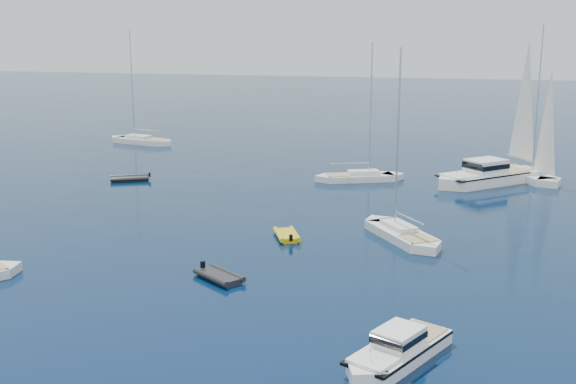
# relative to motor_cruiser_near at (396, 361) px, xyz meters

# --- Properties ---
(ground) EXTENTS (400.00, 400.00, 0.00)m
(ground) POSITION_rel_motor_cruiser_near_xyz_m (-14.05, -2.59, 0.00)
(ground) COLOR #071948
(ground) RESTS_ON ground
(motor_cruiser_near) EXTENTS (5.35, 7.86, 1.99)m
(motor_cruiser_near) POSITION_rel_motor_cruiser_near_xyz_m (0.00, 0.00, 0.00)
(motor_cruiser_near) COLOR white
(motor_cruiser_near) RESTS_ON ground
(motor_cruiser_distant) EXTENTS (11.36, 11.17, 3.20)m
(motor_cruiser_distant) POSITION_rel_motor_cruiser_near_xyz_m (4.42, 41.33, 0.00)
(motor_cruiser_distant) COLOR white
(motor_cruiser_distant) RESTS_ON ground
(sailboat_mid_r) EXTENTS (7.79, 9.52, 14.48)m
(sailboat_mid_r) POSITION_rel_motor_cruiser_near_xyz_m (-1.72, 20.21, 0.00)
(sailboat_mid_r) COLOR silver
(sailboat_mid_r) RESTS_ON ground
(sailboat_centre) EXTENTS (10.03, 6.15, 14.41)m
(sailboat_centre) POSITION_rel_motor_cruiser_near_xyz_m (-7.84, 39.98, 0.00)
(sailboat_centre) COLOR silver
(sailboat_centre) RESTS_ON ground
(sailboat_sails_r) EXTENTS (8.16, 10.98, 16.28)m
(sailboat_sails_r) POSITION_rel_motor_cruiser_near_xyz_m (8.71, 45.28, 0.00)
(sailboat_sails_r) COLOR white
(sailboat_sails_r) RESTS_ON ground
(sailboat_far_l) EXTENTS (10.94, 5.13, 15.56)m
(sailboat_far_l) POSITION_rel_motor_cruiser_near_xyz_m (-40.31, 56.67, 0.00)
(sailboat_far_l) COLOR silver
(sailboat_far_l) RESTS_ON ground
(tender_yellow) EXTENTS (3.13, 3.89, 0.95)m
(tender_yellow) POSITION_rel_motor_cruiser_near_xyz_m (-10.00, 18.24, 0.00)
(tender_yellow) COLOR gold
(tender_yellow) RESTS_ON ground
(tender_grey_near) EXTENTS (4.06, 3.66, 0.95)m
(tender_grey_near) POSITION_rel_motor_cruiser_near_xyz_m (-11.85, 8.44, 0.00)
(tender_grey_near) COLOR black
(tender_grey_near) RESTS_ON ground
(tender_grey_far) EXTENTS (4.60, 3.78, 0.95)m
(tender_grey_far) POSITION_rel_motor_cruiser_near_xyz_m (-30.78, 34.19, 0.00)
(tender_grey_far) COLOR black
(tender_grey_far) RESTS_ON ground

